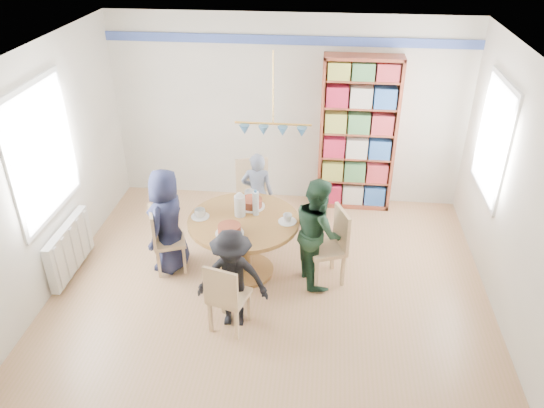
# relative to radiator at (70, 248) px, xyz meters

# --- Properties ---
(ground) EXTENTS (5.00, 5.00, 0.00)m
(ground) POSITION_rel_radiator_xyz_m (2.42, -0.30, -0.35)
(ground) COLOR #AB7E5A
(room_shell) EXTENTS (5.00, 5.00, 5.00)m
(room_shell) POSITION_rel_radiator_xyz_m (2.16, 0.57, 1.30)
(room_shell) COLOR white
(room_shell) RESTS_ON ground
(radiator) EXTENTS (0.12, 1.00, 0.60)m
(radiator) POSITION_rel_radiator_xyz_m (0.00, 0.00, 0.00)
(radiator) COLOR silver
(radiator) RESTS_ON ground
(dining_table) EXTENTS (1.30, 1.30, 0.75)m
(dining_table) POSITION_rel_radiator_xyz_m (2.07, 0.23, 0.21)
(dining_table) COLOR olive
(dining_table) RESTS_ON ground
(chair_left) EXTENTS (0.48, 0.48, 0.84)m
(chair_left) POSITION_rel_radiator_xyz_m (1.09, 0.18, 0.11)
(chair_left) COLOR tan
(chair_left) RESTS_ON ground
(chair_right) EXTENTS (0.53, 0.53, 0.93)m
(chair_right) POSITION_rel_radiator_xyz_m (3.10, 0.22, 0.16)
(chair_right) COLOR tan
(chair_right) RESTS_ON ground
(chair_far) EXTENTS (0.53, 0.53, 0.99)m
(chair_far) POSITION_rel_radiator_xyz_m (2.04, 1.26, 0.19)
(chair_far) COLOR tan
(chair_far) RESTS_ON ground
(chair_near) EXTENTS (0.46, 0.46, 0.85)m
(chair_near) POSITION_rel_radiator_xyz_m (2.04, -0.79, 0.12)
(chair_near) COLOR tan
(chair_near) RESTS_ON ground
(person_left) EXTENTS (0.55, 0.72, 1.31)m
(person_left) POSITION_rel_radiator_xyz_m (1.15, 0.25, 0.31)
(person_left) COLOR #161A32
(person_left) RESTS_ON ground
(person_right) EXTENTS (0.68, 0.77, 1.33)m
(person_right) POSITION_rel_radiator_xyz_m (2.93, 0.19, 0.31)
(person_right) COLOR #193222
(person_right) RESTS_ON ground
(person_far) EXTENTS (0.43, 0.29, 1.16)m
(person_far) POSITION_rel_radiator_xyz_m (2.11, 1.16, 0.23)
(person_far) COLOR gray
(person_far) RESTS_ON ground
(person_near) EXTENTS (0.75, 0.45, 1.15)m
(person_near) POSITION_rel_radiator_xyz_m (2.09, -0.66, 0.22)
(person_near) COLOR black
(person_near) RESTS_ON ground
(bookshelf) EXTENTS (1.05, 0.32, 2.21)m
(bookshelf) POSITION_rel_radiator_xyz_m (3.41, 2.04, 0.74)
(bookshelf) COLOR maroon
(bookshelf) RESTS_ON ground
(tableware) EXTENTS (1.23, 1.23, 0.32)m
(tableware) POSITION_rel_radiator_xyz_m (2.04, 0.26, 0.47)
(tableware) COLOR white
(tableware) RESTS_ON dining_table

